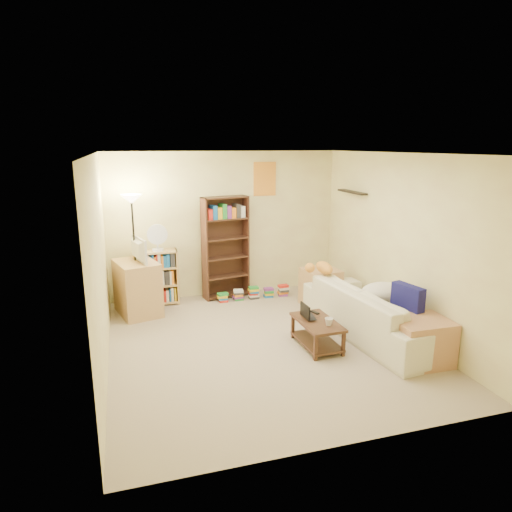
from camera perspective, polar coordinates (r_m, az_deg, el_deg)
The scene contains 19 objects.
room at distance 5.78m, azimuth 1.05°, elevation 3.98°, with size 4.50×4.54×2.52m.
sofa at distance 6.58m, azimuth 14.51°, elevation -6.78°, with size 1.18×2.46×0.69m, color beige.
navy_pillow at distance 6.17m, azimuth 18.41°, elevation -5.31°, with size 0.46×0.14×0.41m, color #131354.
cream_blanket at distance 6.64m, azimuth 15.52°, elevation -4.38°, with size 0.64×0.46×0.27m, color silver.
tabby_cat at distance 6.99m, azimuth 8.21°, elevation -1.46°, with size 0.55×0.24×0.19m.
coffee_table at distance 6.12m, azimuth 7.65°, elevation -9.24°, with size 0.48×0.83×0.36m.
laptop at distance 6.16m, azimuth 7.15°, elevation -7.56°, with size 0.22×0.31×0.02m, color black.
laptop_screen at distance 6.08m, azimuth 6.16°, elevation -6.85°, with size 0.01×0.27×0.18m, color white.
mug at distance 5.93m, azimuth 9.09°, elevation -8.12°, with size 0.11×0.11×0.10m, color white.
tv_remote at distance 6.33m, azimuth 7.35°, elevation -7.00°, with size 0.05×0.15×0.02m, color black.
tv_stand at distance 7.38m, azimuth -14.59°, elevation -3.88°, with size 0.56×0.79×0.85m, color tan.
television at distance 7.22m, azimuth -14.89°, elevation 0.75°, with size 0.25×0.65×0.38m, color black.
tall_bookshelf at distance 7.83m, azimuth -3.83°, elevation 1.38°, with size 0.83×0.41×1.76m.
short_bookshelf at distance 7.73m, azimuth -12.38°, elevation -2.68°, with size 0.72×0.29×0.92m.
desk_fan at distance 7.52m, azimuth -12.23°, elevation 2.32°, with size 0.33×0.18×0.44m.
floor_lamp at distance 7.23m, azimuth -15.16°, elevation 4.45°, with size 0.32×0.32×1.87m.
side_table at distance 7.61m, azimuth 8.06°, elevation -3.92°, with size 0.54×0.54×0.62m, color tan.
end_cabinet at distance 5.97m, azimuth 19.83°, elevation -10.03°, with size 0.67×0.56×0.56m, color tan.
book_stacks at distance 7.93m, azimuth -0.13°, elevation -4.69°, with size 1.27×0.14×0.21m.
Camera 1 is at (-1.73, -5.42, 2.61)m, focal length 32.00 mm.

